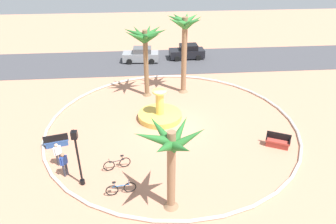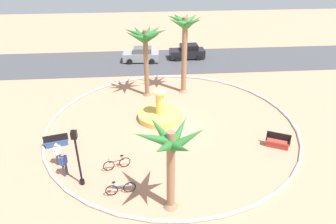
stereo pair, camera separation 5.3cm
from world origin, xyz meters
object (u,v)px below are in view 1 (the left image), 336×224
object	(u,v)px
palm_tree_by_curb	(171,151)
bench_west	(57,142)
bench_east	(278,142)
person_cyclist_helmet	(64,163)
bicycle_by_lamppost	(117,164)
lamppost	(77,153)
bicycle_red_frame	(121,189)
parked_car_second	(187,52)
palm_tree_mid_plaza	(185,34)
person_cyclist_photo	(58,153)
parked_car_leftmost	(141,55)
palm_tree_near_fountain	(145,42)
fountain	(160,115)

from	to	relation	value
palm_tree_by_curb	bench_west	world-z (taller)	palm_tree_by_curb
bench_east	person_cyclist_helmet	size ratio (longest dim) A/B	1.00
palm_tree_by_curb	bicycle_by_lamppost	bearing A→B (deg)	131.65
person_cyclist_helmet	bench_east	bearing A→B (deg)	7.43
lamppost	bicycle_red_frame	world-z (taller)	lamppost
parked_car_second	bench_east	bearing A→B (deg)	-78.06
palm_tree_mid_plaza	bench_east	xyz separation A→B (m)	(5.34, -9.14, -5.08)
person_cyclist_helmet	person_cyclist_photo	bearing A→B (deg)	119.06
bench_east	bicycle_by_lamppost	size ratio (longest dim) A/B	0.99
palm_tree_mid_plaza	parked_car_second	xyz separation A→B (m)	(1.56, 8.77, -4.64)
bicycle_red_frame	parked_car_leftmost	world-z (taller)	parked_car_leftmost
palm_tree_mid_plaza	parked_car_leftmost	world-z (taller)	palm_tree_mid_plaza
person_cyclist_photo	parked_car_second	xyz separation A→B (m)	(10.68, 18.62, -0.11)
lamppost	bicycle_by_lamppost	world-z (taller)	lamppost
palm_tree_near_fountain	bench_west	distance (m)	10.75
palm_tree_by_curb	bicycle_by_lamppost	xyz separation A→B (m)	(-3.02, 3.39, -3.34)
parked_car_leftmost	bench_west	bearing A→B (deg)	-110.51
fountain	person_cyclist_photo	world-z (taller)	fountain
bench_west	parked_car_leftmost	size ratio (longest dim) A/B	0.41
palm_tree_mid_plaza	bicycle_by_lamppost	bearing A→B (deg)	-117.31
bicycle_by_lamppost	person_cyclist_photo	bearing A→B (deg)	168.85
bicycle_red_frame	lamppost	bearing A→B (deg)	156.54
palm_tree_by_curb	person_cyclist_helmet	distance (m)	7.34
palm_tree_mid_plaza	lamppost	world-z (taller)	palm_tree_mid_plaza
lamppost	person_cyclist_photo	xyz separation A→B (m)	(-1.71, 1.94, -1.35)
palm_tree_near_fountain	bicycle_by_lamppost	size ratio (longest dim) A/B	3.69
bench_west	bicycle_red_frame	size ratio (longest dim) A/B	0.98
person_cyclist_photo	bicycle_by_lamppost	bearing A→B (deg)	-11.15
palm_tree_mid_plaza	bicycle_by_lamppost	xyz separation A→B (m)	(-5.46, -10.57, -5.04)
bicycle_by_lamppost	parked_car_second	bearing A→B (deg)	70.06
bicycle_red_frame	parked_car_second	size ratio (longest dim) A/B	0.42
person_cyclist_helmet	person_cyclist_photo	size ratio (longest dim) A/B	1.04
fountain	palm_tree_near_fountain	size ratio (longest dim) A/B	0.56
parked_car_leftmost	person_cyclist_helmet	bearing A→B (deg)	-103.91
palm_tree_mid_plaza	bench_west	bearing A→B (deg)	-141.41
palm_tree_near_fountain	bench_east	size ratio (longest dim) A/B	3.73
palm_tree_mid_plaza	bench_west	xyz separation A→B (m)	(-9.75, -7.78, -5.08)
lamppost	palm_tree_mid_plaza	bearing A→B (deg)	57.82
palm_tree_by_curb	palm_tree_mid_plaza	distance (m)	14.28
person_cyclist_photo	parked_car_leftmost	xyz separation A→B (m)	(5.34, 17.99, -0.11)
palm_tree_by_curb	bench_west	size ratio (longest dim) A/B	3.02
fountain	parked_car_leftmost	size ratio (longest dim) A/B	0.84
palm_tree_near_fountain	person_cyclist_helmet	bearing A→B (deg)	-116.19
parked_car_leftmost	person_cyclist_photo	bearing A→B (deg)	-106.52
bicycle_red_frame	fountain	bearing A→B (deg)	71.68
palm_tree_near_fountain	bicycle_by_lamppost	bearing A→B (deg)	-101.75
person_cyclist_helmet	parked_car_leftmost	distance (m)	19.67
bicycle_red_frame	parked_car_second	xyz separation A→B (m)	(6.69, 21.55, 0.40)
fountain	parked_car_second	bearing A→B (deg)	73.42
palm_tree_by_curb	bench_east	bearing A→B (deg)	31.78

